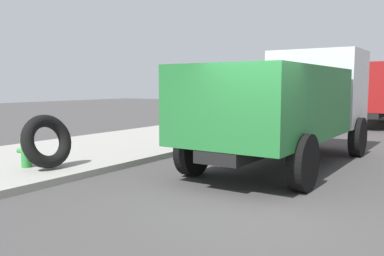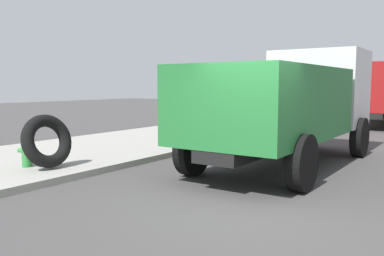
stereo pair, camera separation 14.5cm
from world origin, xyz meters
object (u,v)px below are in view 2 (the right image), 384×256
dump_truck_yellow (384,93)px  fire_hydrant (27,149)px  loose_tire (47,141)px  dump_truck_green (289,101)px

dump_truck_yellow → fire_hydrant: bearing=164.5°
fire_hydrant → loose_tire: size_ratio=0.64×
dump_truck_yellow → dump_truck_green: bearing=179.3°
dump_truck_yellow → loose_tire: bearing=166.1°
loose_tire → dump_truck_yellow: bearing=-13.9°
loose_tire → dump_truck_yellow: dump_truck_yellow is taller
loose_tire → fire_hydrant: bearing=105.8°
fire_hydrant → dump_truck_green: 6.39m
fire_hydrant → dump_truck_green: size_ratio=0.11×
dump_truck_green → dump_truck_yellow: 12.18m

